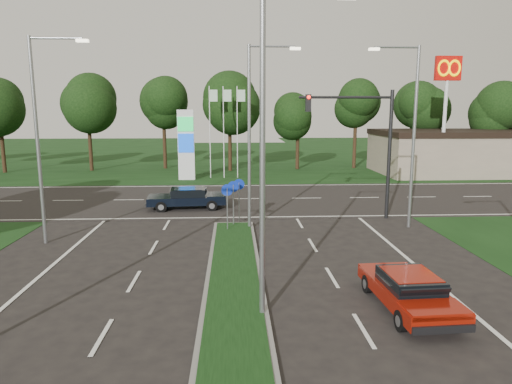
{
  "coord_description": "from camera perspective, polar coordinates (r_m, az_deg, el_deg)",
  "views": [
    {
      "loc": [
        -0.0,
        -6.36,
        5.88
      ],
      "look_at": [
        1.05,
        14.31,
        2.2
      ],
      "focal_mm": 32.0,
      "sensor_mm": 36.0,
      "label": 1
    }
  ],
  "objects": [
    {
      "name": "verge_far",
      "position": [
        61.64,
        -2.9,
        4.59
      ],
      "size": [
        160.0,
        50.0,
        0.02
      ],
      "primitive_type": "cube",
      "color": "black",
      "rests_on": "ground"
    },
    {
      "name": "cross_road",
      "position": [
        30.92,
        -2.85,
        -0.89
      ],
      "size": [
        160.0,
        12.0,
        0.02
      ],
      "primitive_type": "cube",
      "color": "black",
      "rests_on": "ground"
    },
    {
      "name": "median_kerb",
      "position": [
        11.88,
        -2.67,
        -19.25
      ],
      "size": [
        2.0,
        26.0,
        0.12
      ],
      "primitive_type": "cube",
      "color": "slate",
      "rests_on": "ground"
    },
    {
      "name": "commercial_building",
      "position": [
        47.89,
        24.54,
        4.53
      ],
      "size": [
        16.0,
        9.0,
        4.0
      ],
      "primitive_type": "cube",
      "color": "gray",
      "rests_on": "ground"
    },
    {
      "name": "streetlight_median_near",
      "position": [
        12.43,
        1.74,
        6.38
      ],
      "size": [
        2.53,
        0.22,
        9.0
      ],
      "color": "gray",
      "rests_on": "ground"
    },
    {
      "name": "streetlight_median_far",
      "position": [
        22.4,
        -0.34,
        8.03
      ],
      "size": [
        2.53,
        0.22,
        9.0
      ],
      "color": "gray",
      "rests_on": "ground"
    },
    {
      "name": "streetlight_left_far",
      "position": [
        22.0,
        -25.26,
        7.04
      ],
      "size": [
        2.53,
        0.22,
        9.0
      ],
      "color": "gray",
      "rests_on": "ground"
    },
    {
      "name": "streetlight_right_far",
      "position": [
        24.04,
        18.74,
        7.64
      ],
      "size": [
        2.53,
        0.22,
        9.0
      ],
      "rotation": [
        0.0,
        0.0,
        3.14
      ],
      "color": "gray",
      "rests_on": "ground"
    },
    {
      "name": "traffic_signal",
      "position": [
        25.43,
        13.63,
        7.03
      ],
      "size": [
        5.1,
        0.42,
        7.0
      ],
      "color": "black",
      "rests_on": "ground"
    },
    {
      "name": "median_signs",
      "position": [
        23.14,
        -2.85,
        -0.31
      ],
      "size": [
        1.16,
        1.76,
        2.38
      ],
      "color": "gray",
      "rests_on": "ground"
    },
    {
      "name": "gas_pylon",
      "position": [
        39.68,
        -8.42,
        6.09
      ],
      "size": [
        5.8,
        1.26,
        8.0
      ],
      "color": "silver",
      "rests_on": "ground"
    },
    {
      "name": "mcdonalds_sign",
      "position": [
        42.4,
        22.76,
        12.16
      ],
      "size": [
        2.2,
        0.47,
        10.4
      ],
      "color": "silver",
      "rests_on": "ground"
    },
    {
      "name": "treeline_far",
      "position": [
        46.3,
        -2.83,
        11.24
      ],
      "size": [
        6.0,
        6.0,
        9.9
      ],
      "color": "black",
      "rests_on": "ground"
    },
    {
      "name": "red_sedan",
      "position": [
        14.65,
        18.54,
        -11.5
      ],
      "size": [
        1.93,
        4.28,
        1.16
      ],
      "rotation": [
        0.0,
        0.0,
        0.05
      ],
      "color": "maroon",
      "rests_on": "ground"
    },
    {
      "name": "navy_sedan",
      "position": [
        28.04,
        -8.61,
        -0.71
      ],
      "size": [
        4.78,
        2.26,
        1.28
      ],
      "rotation": [
        0.0,
        0.0,
        1.65
      ],
      "color": "black",
      "rests_on": "ground"
    }
  ]
}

